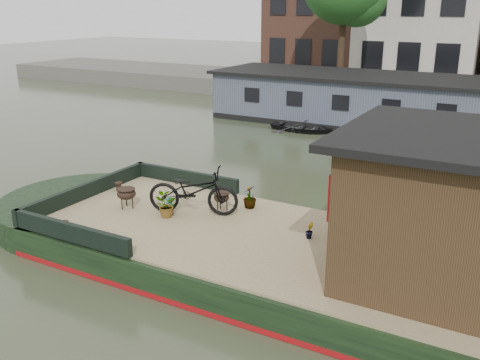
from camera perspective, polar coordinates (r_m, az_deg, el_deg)
The scene contains 17 objects.
ground at distance 10.14m, azimuth 9.41°, elevation -10.94°, with size 120.00×120.00×0.00m, color #303A24.
houseboat_hull at distance 10.47m, azimuth 2.58°, elevation -8.02°, with size 14.01×4.02×0.60m.
houseboat_deck at distance 9.85m, azimuth 9.60°, elevation -7.76°, with size 11.80×3.80×0.05m, color #9C8B60.
bow_bulwark at distance 12.25m, azimuth -13.18°, elevation -1.72°, with size 3.00×4.00×0.35m.
cabin at distance 8.96m, azimuth 23.27°, elevation -3.03°, with size 4.00×3.50×2.42m.
bicycle at distance 11.32m, azimuth -5.02°, elevation -1.16°, with size 0.67×1.93×1.02m, color black.
potted_plant_a at distance 11.43m, azimuth -7.50°, elevation -2.73°, with size 0.21×0.14×0.39m, color #9E5B2D.
potted_plant_b at distance 10.31m, azimuth 7.40°, elevation -5.34°, with size 0.17×0.14×0.31m, color brown.
potted_plant_c at distance 11.28m, azimuth -8.00°, elevation -2.71°, with size 0.46×0.40×0.51m, color #B36434.
potted_plant_d at distance 11.68m, azimuth 1.06°, elevation -1.81°, with size 0.28×0.28×0.51m, color brown.
brazier_front at distance 11.93m, azimuth -11.99°, elevation -1.92°, with size 0.42×0.42×0.45m, color black, non-canonical shape.
brazier_rear at distance 11.54m, azimuth -1.98°, elevation -2.33°, with size 0.38×0.38×0.41m, color black, non-canonical shape.
bollard_port at distance 13.11m, azimuth -12.81°, elevation -0.69°, with size 0.19×0.19×0.21m, color black.
bollard_stbd at distance 11.08m, azimuth -18.23°, elevation -4.72°, with size 0.18×0.18×0.21m, color black.
dinghy at distance 22.01m, azimuth 6.86°, elevation 5.95°, with size 1.96×2.74×0.57m, color black.
far_houseboat at distance 22.93m, azimuth 21.88°, elevation 7.01°, with size 20.40×4.40×2.11m.
quay at distance 29.39m, azimuth 23.62°, elevation 7.96°, with size 60.00×6.00×0.90m, color #47443F.
Camera 1 is at (2.85, -8.41, 4.89)m, focal length 40.00 mm.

